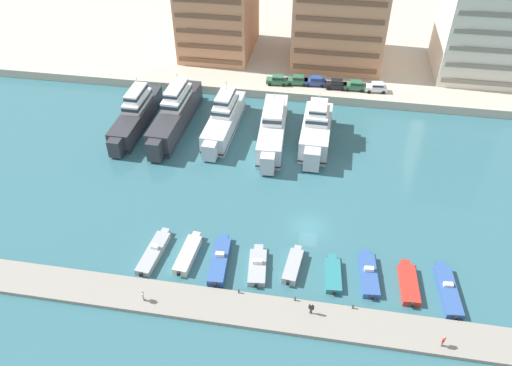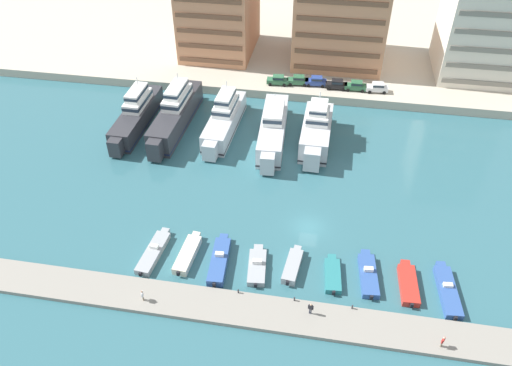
# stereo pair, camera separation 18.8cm
# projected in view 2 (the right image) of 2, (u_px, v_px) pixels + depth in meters

# --- Properties ---
(ground_plane) EXTENTS (400.00, 400.00, 0.00)m
(ground_plane) POSITION_uv_depth(u_px,v_px,m) (309.00, 227.00, 68.66)
(ground_plane) COLOR #336670
(quay_promenade) EXTENTS (180.00, 70.00, 1.67)m
(quay_promenade) POSITION_uv_depth(u_px,v_px,m) (334.00, 28.00, 120.24)
(quay_promenade) COLOR #BCB29E
(quay_promenade) RESTS_ON ground
(pier_dock) EXTENTS (120.00, 4.73, 0.54)m
(pier_dock) POSITION_uv_depth(u_px,v_px,m) (297.00, 318.00, 56.97)
(pier_dock) COLOR gray
(pier_dock) RESTS_ON ground
(yacht_charcoal_far_left) EXTENTS (3.98, 19.91, 8.22)m
(yacht_charcoal_far_left) POSITION_uv_depth(u_px,v_px,m) (137.00, 114.00, 87.01)
(yacht_charcoal_far_left) COLOR #333338
(yacht_charcoal_far_left) RESTS_ON ground
(yacht_charcoal_left) EXTENTS (4.64, 22.05, 8.95)m
(yacht_charcoal_left) POSITION_uv_depth(u_px,v_px,m) (176.00, 113.00, 86.64)
(yacht_charcoal_left) COLOR #333338
(yacht_charcoal_left) RESTS_ON ground
(yacht_silver_mid_left) EXTENTS (4.74, 19.07, 8.30)m
(yacht_silver_mid_left) POSITION_uv_depth(u_px,v_px,m) (224.00, 118.00, 85.85)
(yacht_silver_mid_left) COLOR silver
(yacht_silver_mid_left) RESTS_ON ground
(yacht_silver_center_left) EXTENTS (4.98, 20.37, 7.30)m
(yacht_silver_center_left) POSITION_uv_depth(u_px,v_px,m) (273.00, 128.00, 83.68)
(yacht_silver_center_left) COLOR silver
(yacht_silver_center_left) RESTS_ON ground
(yacht_silver_center) EXTENTS (4.79, 16.43, 8.58)m
(yacht_silver_center) POSITION_uv_depth(u_px,v_px,m) (316.00, 130.00, 82.65)
(yacht_silver_center) COLOR silver
(yacht_silver_center) RESTS_ON ground
(motorboat_grey_far_left) EXTENTS (2.55, 8.35, 1.36)m
(motorboat_grey_far_left) POSITION_uv_depth(u_px,v_px,m) (154.00, 252.00, 64.52)
(motorboat_grey_far_left) COLOR #9EA3A8
(motorboat_grey_far_left) RESTS_ON ground
(motorboat_cream_left) EXTENTS (2.30, 7.39, 1.04)m
(motorboat_cream_left) POSITION_uv_depth(u_px,v_px,m) (188.00, 254.00, 64.15)
(motorboat_cream_left) COLOR beige
(motorboat_cream_left) RESTS_ON ground
(motorboat_blue_mid_left) EXTENTS (2.52, 8.59, 1.56)m
(motorboat_blue_mid_left) POSITION_uv_depth(u_px,v_px,m) (219.00, 260.00, 63.27)
(motorboat_blue_mid_left) COLOR #33569E
(motorboat_blue_mid_left) RESTS_ON ground
(motorboat_grey_center_left) EXTENTS (2.75, 6.83, 1.34)m
(motorboat_grey_center_left) POSITION_uv_depth(u_px,v_px,m) (257.00, 266.00, 62.71)
(motorboat_grey_center_left) COLOR #9EA3A8
(motorboat_grey_center_left) RESTS_ON ground
(motorboat_grey_center) EXTENTS (2.28, 6.38, 1.06)m
(motorboat_grey_center) POSITION_uv_depth(u_px,v_px,m) (293.00, 266.00, 62.60)
(motorboat_grey_center) COLOR #9EA3A8
(motorboat_grey_center) RESTS_ON ground
(motorboat_teal_center_right) EXTENTS (2.35, 6.27, 0.84)m
(motorboat_teal_center_right) POSITION_uv_depth(u_px,v_px,m) (333.00, 275.00, 61.66)
(motorboat_teal_center_right) COLOR teal
(motorboat_teal_center_right) RESTS_ON ground
(motorboat_blue_mid_right) EXTENTS (2.67, 7.74, 1.32)m
(motorboat_blue_mid_right) POSITION_uv_depth(u_px,v_px,m) (368.00, 274.00, 61.65)
(motorboat_blue_mid_right) COLOR #33569E
(motorboat_blue_mid_right) RESTS_ON ground
(motorboat_red_right) EXTENTS (2.37, 7.08, 0.90)m
(motorboat_red_right) POSITION_uv_depth(u_px,v_px,m) (408.00, 284.00, 60.48)
(motorboat_red_right) COLOR red
(motorboat_red_right) RESTS_ON ground
(motorboat_blue_far_right) EXTENTS (2.67, 8.61, 1.22)m
(motorboat_blue_far_right) POSITION_uv_depth(u_px,v_px,m) (447.00, 290.00, 59.73)
(motorboat_blue_far_right) COLOR #33569E
(motorboat_blue_far_right) RESTS_ON ground
(car_green_far_left) EXTENTS (4.19, 2.11, 1.80)m
(car_green_far_left) POSITION_uv_depth(u_px,v_px,m) (278.00, 80.00, 96.03)
(car_green_far_left) COLOR #2D6642
(car_green_far_left) RESTS_ON quay_promenade
(car_green_left) EXTENTS (4.21, 2.16, 1.80)m
(car_green_left) POSITION_uv_depth(u_px,v_px,m) (298.00, 80.00, 95.98)
(car_green_left) COLOR #2D6642
(car_green_left) RESTS_ON quay_promenade
(car_blue_mid_left) EXTENTS (4.21, 2.15, 1.80)m
(car_blue_mid_left) POSITION_uv_depth(u_px,v_px,m) (316.00, 81.00, 95.68)
(car_blue_mid_left) COLOR #28428E
(car_blue_mid_left) RESTS_ON quay_promenade
(car_black_center_left) EXTENTS (4.15, 2.02, 1.80)m
(car_black_center_left) POSITION_uv_depth(u_px,v_px,m) (337.00, 84.00, 94.72)
(car_black_center_left) COLOR black
(car_black_center_left) RESTS_ON quay_promenade
(car_green_center) EXTENTS (4.13, 1.99, 1.80)m
(car_green_center) POSITION_uv_depth(u_px,v_px,m) (356.00, 85.00, 94.28)
(car_green_center) COLOR #2D6642
(car_green_center) RESTS_ON quay_promenade
(car_white_center_right) EXTENTS (4.22, 2.18, 1.80)m
(car_white_center_right) POSITION_uv_depth(u_px,v_px,m) (377.00, 87.00, 93.77)
(car_white_center_right) COLOR white
(car_white_center_right) RESTS_ON quay_promenade
(apartment_block_left) EXTENTS (18.10, 17.51, 18.78)m
(apartment_block_left) POSITION_uv_depth(u_px,v_px,m) (341.00, 19.00, 100.23)
(apartment_block_left) COLOR tan
(apartment_block_left) RESTS_ON quay_promenade
(apartment_block_mid_left) EXTENTS (14.92, 16.34, 28.24)m
(apartment_block_mid_left) POSITION_uv_depth(u_px,v_px,m) (489.00, 6.00, 92.50)
(apartment_block_mid_left) COLOR silver
(apartment_block_mid_left) RESTS_ON quay_promenade
(pedestrian_near_edge) EXTENTS (0.35, 0.60, 1.62)m
(pedestrian_near_edge) POSITION_uv_depth(u_px,v_px,m) (142.00, 295.00, 57.94)
(pedestrian_near_edge) COLOR #7A6B56
(pedestrian_near_edge) RESTS_ON pier_dock
(pedestrian_mid_deck) EXTENTS (0.65, 0.33, 1.71)m
(pedestrian_mid_deck) POSITION_uv_depth(u_px,v_px,m) (311.00, 308.00, 56.45)
(pedestrian_mid_deck) COLOR #282D3D
(pedestrian_mid_deck) RESTS_ON pier_dock
(pedestrian_far_side) EXTENTS (0.43, 0.54, 1.64)m
(pedestrian_far_side) POSITION_uv_depth(u_px,v_px,m) (443.00, 341.00, 53.21)
(pedestrian_far_side) COLOR #7A6B56
(pedestrian_far_side) RESTS_ON pier_dock
(bollard_west) EXTENTS (0.20, 0.20, 0.61)m
(bollard_west) POSITION_uv_depth(u_px,v_px,m) (238.00, 291.00, 59.14)
(bollard_west) COLOR #2D2D33
(bollard_west) RESTS_ON pier_dock
(bollard_west_mid) EXTENTS (0.20, 0.20, 0.61)m
(bollard_west_mid) POSITION_uv_depth(u_px,v_px,m) (294.00, 299.00, 58.27)
(bollard_west_mid) COLOR #2D2D33
(bollard_west_mid) RESTS_ON pier_dock
(bollard_east_mid) EXTENTS (0.20, 0.20, 0.61)m
(bollard_east_mid) POSITION_uv_depth(u_px,v_px,m) (352.00, 307.00, 57.40)
(bollard_east_mid) COLOR #2D2D33
(bollard_east_mid) RESTS_ON pier_dock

